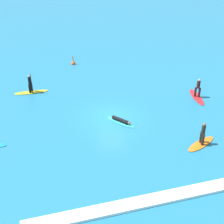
{
  "coord_description": "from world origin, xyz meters",
  "views": [
    {
      "loc": [
        -6.07,
        -21.86,
        14.07
      ],
      "look_at": [
        0.0,
        0.0,
        0.5
      ],
      "focal_mm": 51.35,
      "sensor_mm": 36.0,
      "label": 1
    }
  ],
  "objects_px": {
    "surfer_on_teal_board": "(121,121)",
    "marker_buoy": "(73,63)",
    "surfer_on_orange_board": "(202,140)",
    "surfer_on_red_board": "(197,93)",
    "surfer_on_yellow_board": "(31,89)"
  },
  "relations": [
    {
      "from": "marker_buoy",
      "to": "surfer_on_yellow_board",
      "type": "bearing_deg",
      "value": -130.51
    },
    {
      "from": "surfer_on_teal_board",
      "to": "surfer_on_yellow_board",
      "type": "bearing_deg",
      "value": -175.52
    },
    {
      "from": "surfer_on_teal_board",
      "to": "surfer_on_red_board",
      "type": "relative_size",
      "value": 0.75
    },
    {
      "from": "surfer_on_orange_board",
      "to": "surfer_on_red_board",
      "type": "distance_m",
      "value": 7.4
    },
    {
      "from": "surfer_on_teal_board",
      "to": "surfer_on_red_board",
      "type": "bearing_deg",
      "value": 67.69
    },
    {
      "from": "surfer_on_orange_board",
      "to": "marker_buoy",
      "type": "distance_m",
      "value": 18.78
    },
    {
      "from": "surfer_on_teal_board",
      "to": "surfer_on_red_board",
      "type": "height_order",
      "value": "surfer_on_red_board"
    },
    {
      "from": "surfer_on_yellow_board",
      "to": "surfer_on_orange_board",
      "type": "relative_size",
      "value": 1.12
    },
    {
      "from": "surfer_on_teal_board",
      "to": "marker_buoy",
      "type": "xyz_separation_m",
      "value": [
        -1.65,
        13.22,
        0.01
      ]
    },
    {
      "from": "surfer_on_red_board",
      "to": "surfer_on_teal_board",
      "type": "bearing_deg",
      "value": 113.91
    },
    {
      "from": "surfer_on_yellow_board",
      "to": "surfer_on_red_board",
      "type": "bearing_deg",
      "value": -17.91
    },
    {
      "from": "surfer_on_orange_board",
      "to": "surfer_on_red_board",
      "type": "relative_size",
      "value": 0.87
    },
    {
      "from": "surfer_on_yellow_board",
      "to": "surfer_on_red_board",
      "type": "relative_size",
      "value": 0.97
    },
    {
      "from": "surfer_on_yellow_board",
      "to": "surfer_on_orange_board",
      "type": "height_order",
      "value": "surfer_on_yellow_board"
    },
    {
      "from": "surfer_on_teal_board",
      "to": "marker_buoy",
      "type": "distance_m",
      "value": 13.32
    }
  ]
}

